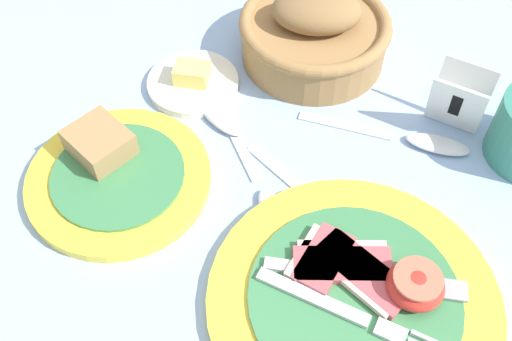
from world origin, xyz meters
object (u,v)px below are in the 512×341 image
Objects in this scene: teaspoon_near_cup at (236,132)px; teaspoon_stray at (265,195)px; number_card at (458,100)px; butter_dish at (193,81)px; bread_plate at (116,173)px; breakfast_plate at (357,296)px; teaspoon_by_saucer at (413,139)px; bread_basket at (314,33)px.

teaspoon_near_cup and teaspoon_stray have the same top height.
teaspoon_near_cup is (-0.22, -0.11, -0.03)m from number_card.
butter_dish reaches higher than teaspoon_stray.
number_card reaches higher than bread_plate.
teaspoon_stray is at bearing 146.83° from breakfast_plate.
butter_dish is 1.50× the size of number_card.
teaspoon_by_saucer and teaspoon_near_cup have the same top height.
breakfast_plate is at bearing 13.85° from teaspoon_stray.
teaspoon_by_saucer is at bearing -120.14° from number_card.
bread_basket is 2.51× the size of number_card.
teaspoon_stray is (-0.16, -0.18, -0.03)m from number_card.
breakfast_plate is 0.23m from teaspoon_near_cup.
teaspoon_by_saucer is (-0.03, -0.04, -0.03)m from number_card.
breakfast_plate is 1.39× the size of bread_plate.
breakfast_plate is 3.66× the size of number_card.
teaspoon_stray is at bearing -124.75° from number_card.
bread_basket is 0.16m from butter_dish.
number_card reaches higher than butter_dish.
bread_basket is 1.20× the size of teaspoon_stray.
bread_basket reaches higher than teaspoon_near_cup.
breakfast_plate is 0.33m from butter_dish.
number_card reaches higher than teaspoon_by_saucer.
bread_plate is 1.05× the size of bread_basket.
breakfast_plate is at bearing 167.42° from teaspoon_near_cup.
bread_basket is at bearing 142.91° from teaspoon_stray.
butter_dish is 0.27m from teaspoon_by_saucer.
bread_basket is at bearing 41.59° from butter_dish.
breakfast_plate is at bearing -8.88° from bread_plate.
number_card is at bearing 10.13° from butter_dish.
number_card is at bearing 48.66° from teaspoon_by_saucer.
breakfast_plate reaches higher than butter_dish.
teaspoon_near_cup is (0.08, -0.05, -0.00)m from butter_dish.
number_card is 0.06m from teaspoon_by_saucer.
butter_dish is 0.19m from teaspoon_stray.
breakfast_plate reaches higher than teaspoon_stray.
bread_plate is at bearing 171.12° from breakfast_plate.
bread_plate is 1.26× the size of teaspoon_stray.
bread_plate is 0.33m from teaspoon_by_saucer.
bread_plate is at bearing -120.28° from teaspoon_stray.
butter_dish is 0.57× the size of teaspoon_by_saucer.
teaspoon_near_cup is (-0.18, 0.15, -0.00)m from breakfast_plate.
teaspoon_by_saucer is at bearing 88.32° from breakfast_plate.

